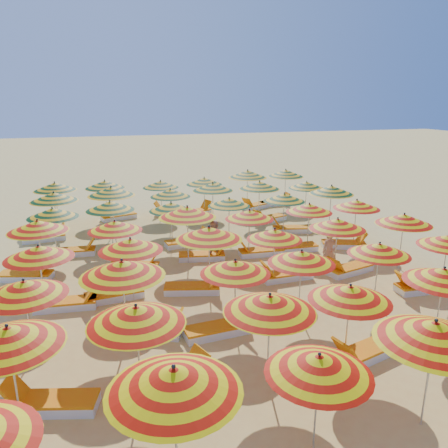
{
  "coord_description": "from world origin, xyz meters",
  "views": [
    {
      "loc": [
        -4.2,
        -13.44,
        5.79
      ],
      "look_at": [
        0.0,
        0.5,
        1.6
      ],
      "focal_mm": 35.0,
      "sensor_mm": 36.0,
      "label": 1
    }
  ],
  "objects_px": {
    "umbrella_21": "(275,234)",
    "lounger_25": "(196,212)",
    "umbrella_8": "(270,304)",
    "umbrella_9": "(350,293)",
    "lounger_9": "(194,288)",
    "lounger_18": "(74,251)",
    "umbrella_25": "(115,226)",
    "beachgoer_b": "(215,241)",
    "lounger_8": "(116,294)",
    "umbrella_2": "(319,365)",
    "umbrella_10": "(444,275)",
    "lounger_1": "(50,403)",
    "lounger_7": "(68,303)",
    "umbrella_16": "(379,249)",
    "lounger_24": "(171,212)",
    "umbrella_29": "(357,204)",
    "umbrella_41": "(306,185)",
    "umbrella_38": "(170,193)",
    "lounger_10": "(285,275)",
    "umbrella_1": "(174,380)",
    "lounger_12": "(27,275)",
    "lounger_14": "(203,256)",
    "umbrella_46": "(248,174)",
    "lounger_21": "(45,237)",
    "umbrella_19": "(130,245)",
    "lounger_27": "(275,203)",
    "lounger_19": "(187,242)",
    "umbrella_24": "(38,226)",
    "lounger_2": "(170,385)",
    "lounger_5": "(219,329)",
    "umbrella_45": "(204,181)",
    "umbrella_43": "(105,184)",
    "beachgoer_a": "(329,252)",
    "umbrella_7": "(136,315)",
    "umbrella_13": "(122,269)",
    "lounger_13": "(135,266)",
    "umbrella_40": "(259,185)",
    "umbrella_37": "(111,191)",
    "umbrella_36": "(54,197)",
    "lounger_6": "(421,287)",
    "umbrella_17": "(448,241)",
    "umbrella_33": "(229,202)",
    "umbrella_35": "(331,190)",
    "umbrella_28": "(309,208)",
    "umbrella_23": "(404,219)",
    "lounger_17": "(345,244)",
    "umbrella_44": "(161,184)",
    "umbrella_6": "(8,337)",
    "lounger_22": "(269,219)",
    "umbrella_22": "(337,224)",
    "lounger_3": "(364,353)",
    "umbrella_31": "(110,206)",
    "umbrella_47": "(286,173)",
    "umbrella_3": "(434,332)",
    "umbrella_26": "(187,212)",
    "lounger_26": "(256,206)",
    "umbrella_30": "(53,213)"
  },
  "relations": [
    {
      "from": "umbrella_17",
      "to": "lounger_9",
      "type": "distance_m",
      "value": 7.86
    },
    {
      "from": "umbrella_21",
      "to": "lounger_25",
      "type": "bearing_deg",
      "value": 92.77
    },
    {
      "from": "lounger_8",
      "to": "lounger_10",
      "type": "distance_m",
      "value": 5.49
    },
    {
      "from": "umbrella_43",
      "to": "beachgoer_a",
      "type": "bearing_deg",
      "value": -52.18
    },
    {
      "from": "umbrella_3",
      "to": "umbrella_26",
      "type": "height_order",
      "value": "umbrella_26"
    },
    {
      "from": "umbrella_38",
      "to": "lounger_18",
      "type": "height_order",
      "value": "umbrella_38"
    },
    {
      "from": "umbrella_38",
      "to": "lounger_24",
      "type": "height_order",
      "value": "umbrella_38"
    },
    {
      "from": "lounger_9",
      "to": "lounger_18",
      "type": "height_order",
      "value": "same"
    },
    {
      "from": "lounger_3",
      "to": "lounger_17",
      "type": "distance_m",
      "value": 8.01
    },
    {
      "from": "umbrella_31",
      "to": "lounger_19",
      "type": "bearing_deg",
      "value": -9.27
    },
    {
      "from": "umbrella_46",
      "to": "lounger_21",
      "type": "xyz_separation_m",
      "value": [
        -10.04,
        -2.72,
        -1.77
      ]
    },
    {
      "from": "umbrella_16",
      "to": "lounger_24",
      "type": "relative_size",
      "value": 1.22
    },
    {
      "from": "lounger_21",
      "to": "lounger_22",
      "type": "relative_size",
      "value": 0.98
    },
    {
      "from": "umbrella_40",
      "to": "lounger_19",
      "type": "height_order",
      "value": "umbrella_40"
    },
    {
      "from": "umbrella_22",
      "to": "lounger_6",
      "type": "relative_size",
      "value": 1.14
    },
    {
      "from": "lounger_21",
      "to": "umbrella_6",
      "type": "bearing_deg",
      "value": -93.3
    },
    {
      "from": "lounger_13",
      "to": "lounger_7",
      "type": "bearing_deg",
      "value": -110.73
    },
    {
      "from": "umbrella_9",
      "to": "umbrella_16",
      "type": "xyz_separation_m",
      "value": [
        2.49,
        2.42,
        -0.04
      ]
    },
    {
      "from": "umbrella_16",
      "to": "lounger_22",
      "type": "bearing_deg",
      "value": 87.5
    },
    {
      "from": "umbrella_13",
      "to": "lounger_13",
      "type": "height_order",
      "value": "umbrella_13"
    },
    {
      "from": "umbrella_9",
      "to": "umbrella_21",
      "type": "distance_m",
      "value": 4.6
    },
    {
      "from": "umbrella_1",
      "to": "umbrella_41",
      "type": "relative_size",
      "value": 1.03
    },
    {
      "from": "umbrella_10",
      "to": "umbrella_44",
      "type": "distance_m",
      "value": 14.51
    },
    {
      "from": "umbrella_21",
      "to": "umbrella_38",
      "type": "height_order",
      "value": "umbrella_38"
    },
    {
      "from": "umbrella_33",
      "to": "umbrella_35",
      "type": "distance_m",
      "value": 4.85
    },
    {
      "from": "lounger_2",
      "to": "lounger_6",
      "type": "xyz_separation_m",
      "value": [
        8.34,
        2.53,
        0.0
      ]
    },
    {
      "from": "umbrella_1",
      "to": "umbrella_10",
      "type": "bearing_deg",
      "value": 18.69
    },
    {
      "from": "umbrella_38",
      "to": "umbrella_7",
      "type": "bearing_deg",
      "value": -103.16
    },
    {
      "from": "umbrella_8",
      "to": "umbrella_9",
      "type": "bearing_deg",
      "value": 3.68
    },
    {
      "from": "umbrella_21",
      "to": "lounger_26",
      "type": "bearing_deg",
      "value": 72.36
    },
    {
      "from": "umbrella_28",
      "to": "umbrella_23",
      "type": "bearing_deg",
      "value": -51.72
    },
    {
      "from": "umbrella_16",
      "to": "umbrella_30",
      "type": "xyz_separation_m",
      "value": [
        -9.22,
        6.79,
        0.08
      ]
    },
    {
      "from": "umbrella_9",
      "to": "umbrella_10",
      "type": "distance_m",
      "value": 2.68
    },
    {
      "from": "umbrella_22",
      "to": "lounger_3",
      "type": "bearing_deg",
      "value": -112.8
    },
    {
      "from": "lounger_5",
      "to": "umbrella_45",
      "type": "bearing_deg",
      "value": 72.81
    },
    {
      "from": "lounger_8",
      "to": "umbrella_2",
      "type": "bearing_deg",
      "value": -74.57
    },
    {
      "from": "lounger_1",
      "to": "lounger_7",
      "type": "bearing_deg",
      "value": -76.38
    },
    {
      "from": "lounger_6",
      "to": "umbrella_17",
      "type": "bearing_deg",
      "value": 167.05
    },
    {
      "from": "umbrella_24",
      "to": "lounger_2",
      "type": "bearing_deg",
      "value": -66.77
    },
    {
      "from": "umbrella_29",
      "to": "umbrella_41",
      "type": "xyz_separation_m",
      "value": [
        0.12,
        4.56,
        -0.07
      ]
    },
    {
      "from": "umbrella_37",
      "to": "umbrella_36",
      "type": "bearing_deg",
      "value": -177.21
    },
    {
      "from": "lounger_10",
      "to": "beachgoer_b",
      "type": "distance_m",
      "value": 2.97
    },
    {
      "from": "umbrella_7",
      "to": "umbrella_28",
      "type": "bearing_deg",
      "value": 44.01
    },
    {
      "from": "lounger_12",
      "to": "lounger_14",
      "type": "distance_m",
      "value": 6.05
    },
    {
      "from": "umbrella_19",
      "to": "lounger_27",
      "type": "xyz_separation_m",
      "value": [
        8.78,
        9.89,
        -1.59
      ]
    },
    {
      "from": "umbrella_25",
      "to": "umbrella_47",
      "type": "height_order",
      "value": "umbrella_47"
    },
    {
      "from": "umbrella_25",
      "to": "beachgoer_b",
      "type": "bearing_deg",
      "value": 1.87
    },
    {
      "from": "umbrella_2",
      "to": "lounger_17",
      "type": "distance_m",
      "value": 11.16
    },
    {
      "from": "umbrella_21",
      "to": "lounger_19",
      "type": "height_order",
      "value": "umbrella_21"
    },
    {
      "from": "umbrella_19",
      "to": "umbrella_10",
      "type": "bearing_deg",
      "value": -32.46
    }
  ]
}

